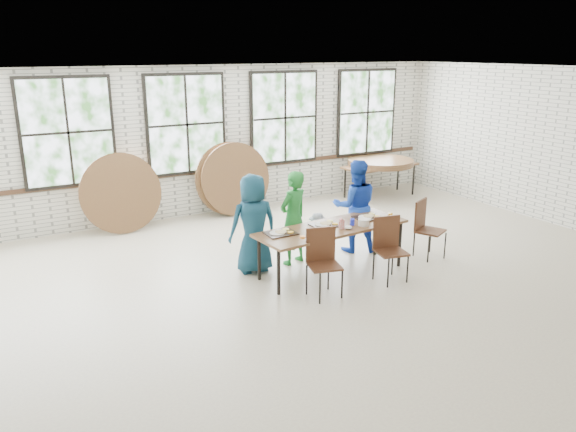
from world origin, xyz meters
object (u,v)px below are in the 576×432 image
dining_table (332,230)px  chair_near_left (323,256)px  chair_near_right (389,243)px  storage_table (380,167)px

dining_table → chair_near_left: (-0.54, -0.58, -0.13)m
chair_near_right → storage_table: chair_near_right is taller
dining_table → storage_table: size_ratio=1.32×
dining_table → chair_near_left: 0.80m
dining_table → chair_near_left: size_ratio=2.59×
dining_table → storage_table: 4.87m
storage_table → dining_table: bearing=-142.8°
dining_table → storage_table: bearing=38.1°
chair_near_right → storage_table: 4.92m
dining_table → storage_table: (3.56, 3.32, -0.00)m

